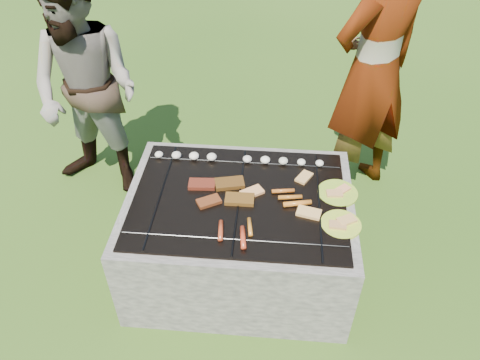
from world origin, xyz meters
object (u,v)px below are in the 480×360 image
object	(u,v)px
fire_pit	(239,237)
plate_far	(338,193)
cook	(374,71)
bystander	(87,92)
plate_near	(341,224)

from	to	relation	value
fire_pit	plate_far	distance (m)	0.66
plate_far	cook	xyz separation A→B (m)	(0.25, 0.84, 0.35)
plate_far	fire_pit	bearing A→B (deg)	-170.84
fire_pit	bystander	bearing A→B (deg)	145.93
fire_pit	cook	size ratio (longest dim) A/B	0.68
cook	bystander	distance (m)	1.92
fire_pit	cook	bearing A→B (deg)	48.84
plate_near	bystander	distance (m)	1.90
cook	bystander	bearing A→B (deg)	-29.07
fire_pit	plate_near	world-z (taller)	plate_near
plate_near	cook	xyz separation A→B (m)	(0.25, 1.08, 0.35)
plate_near	bystander	size ratio (longest dim) A/B	0.17
fire_pit	bystander	distance (m)	1.43
cook	plate_near	bearing A→B (deg)	42.56
plate_near	bystander	world-z (taller)	bystander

